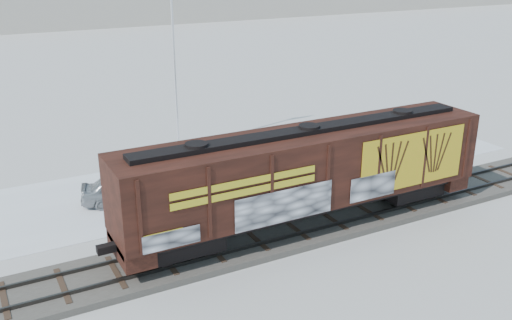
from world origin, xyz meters
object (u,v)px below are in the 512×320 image
car_silver (125,189)px  car_dark (300,160)px  hopper_railcar (308,171)px  flagpole (177,87)px  car_white (243,173)px

car_silver → car_dark: car_silver is taller
hopper_railcar → car_dark: (3.73, 6.44, -2.23)m
car_silver → car_dark: 10.10m
hopper_railcar → car_silver: size_ratio=4.04×
hopper_railcar → car_dark: 7.77m
hopper_railcar → flagpole: bearing=94.3°
flagpole → car_dark: 8.91m
car_dark → car_white: bearing=90.8°
flagpole → car_silver: 9.00m
car_silver → car_dark: bearing=-76.5°
car_white → car_dark: bearing=-88.4°
car_silver → flagpole: bearing=-24.4°
flagpole → car_silver: flagpole is taller
flagpole → car_silver: bearing=-129.8°
hopper_railcar → flagpole: flagpole is taller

